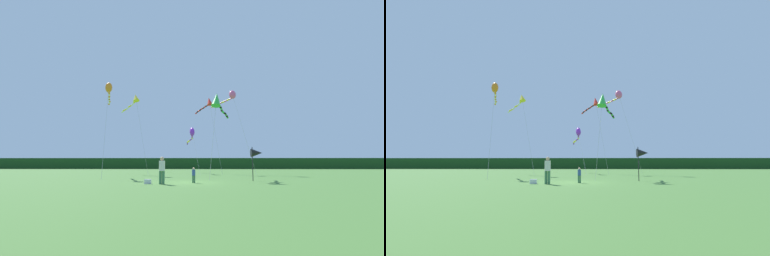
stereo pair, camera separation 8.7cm
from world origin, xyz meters
TOP-DOWN VIEW (x-y plane):
  - ground_plane at (0.00, 0.00)m, footprint 120.00×120.00m
  - distant_treeline at (0.00, 45.00)m, footprint 108.00×3.03m
  - person_adult at (-1.88, -1.67)m, footprint 0.40×0.40m
  - person_child at (0.24, -0.51)m, footprint 0.24×0.24m
  - cooler_box at (-2.88, -1.38)m, footprint 0.45×0.33m
  - banner_flag_pole at (5.27, 1.66)m, footprint 0.90×0.70m
  - kite_yellow at (-7.84, 14.28)m, footprint 5.20×6.05m
  - kite_green at (2.36, 3.97)m, footprint 2.23×4.65m
  - kite_purple at (-0.25, 16.83)m, footprint 1.98×9.79m
  - kite_red at (2.04, 16.64)m, footprint 3.44×5.97m
  - kite_rainbow at (5.24, 15.97)m, footprint 5.26×4.91m
  - kite_orange at (-9.12, 8.01)m, footprint 2.50×8.05m

SIDE VIEW (x-z plane):
  - ground_plane at x=0.00m, z-range 0.00..0.00m
  - cooler_box at x=-2.88m, z-range 0.00..0.30m
  - person_child at x=0.24m, z-range 0.06..1.15m
  - person_adult at x=-1.88m, z-range 0.11..1.93m
  - distant_treeline at x=0.00m, z-range 0.00..2.59m
  - banner_flag_pole at x=5.27m, z-range 0.84..3.54m
  - kite_purple at x=-0.25m, z-range 2.25..8.70m
  - kite_green at x=2.36m, z-range 3.10..10.96m
  - kite_orange at x=-9.12m, z-range 4.24..14.43m
  - kite_yellow at x=-7.84m, z-range 4.46..14.98m
  - kite_red at x=2.04m, z-range 4.51..15.19m
  - kite_rainbow at x=5.24m, z-range 4.93..16.39m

